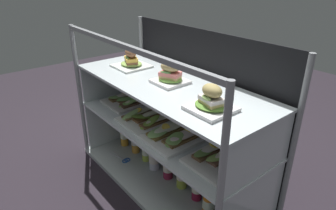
{
  "coord_description": "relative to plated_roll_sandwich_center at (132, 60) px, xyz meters",
  "views": [
    {
      "loc": [
        1.21,
        -0.98,
        1.27
      ],
      "look_at": [
        0.0,
        0.0,
        0.55
      ],
      "focal_mm": 31.88,
      "sensor_mm": 36.0,
      "label": 1
    }
  ],
  "objects": [
    {
      "name": "ground_plane",
      "position": [
        0.38,
        -0.0,
        -0.74
      ],
      "size": [
        6.0,
        6.0,
        0.02
      ],
      "primitive_type": "cube",
      "color": "#251F26",
      "rests_on": "ground"
    },
    {
      "name": "case_base_deck",
      "position": [
        0.38,
        -0.0,
        -0.71
      ],
      "size": [
        1.31,
        0.55,
        0.03
      ],
      "primitive_type": "cube",
      "color": "#B5C0C0",
      "rests_on": "ground"
    },
    {
      "name": "case_frame",
      "position": [
        0.38,
        0.17,
        -0.22
      ],
      "size": [
        1.31,
        0.55,
        0.94
      ],
      "color": "gray",
      "rests_on": "ground"
    },
    {
      "name": "riser_lower_tier",
      "position": [
        0.38,
        -0.0,
        -0.51
      ],
      "size": [
        1.25,
        0.49,
        0.37
      ],
      "color": "silver",
      "rests_on": "case_base_deck"
    },
    {
      "name": "shelf_lower_glass",
      "position": [
        0.38,
        -0.0,
        -0.32
      ],
      "size": [
        1.27,
        0.51,
        0.01
      ],
      "primitive_type": "cube",
      "color": "silver",
      "rests_on": "riser_lower_tier"
    },
    {
      "name": "riser_upper_tier",
      "position": [
        0.38,
        -0.0,
        -0.19
      ],
      "size": [
        1.25,
        0.49,
        0.26
      ],
      "color": "silver",
      "rests_on": "shelf_lower_glass"
    },
    {
      "name": "shelf_upper_glass",
      "position": [
        0.38,
        -0.0,
        -0.05
      ],
      "size": [
        1.27,
        0.51,
        0.01
      ],
      "primitive_type": "cube",
      "color": "silver",
      "rests_on": "riser_upper_tier"
    },
    {
      "name": "plated_roll_sandwich_center",
      "position": [
        0.0,
        0.0,
        0.0
      ],
      "size": [
        0.21,
        0.21,
        0.13
      ],
      "color": "white",
      "rests_on": "shelf_upper_glass"
    },
    {
      "name": "plated_roll_sandwich_right_of_center",
      "position": [
        0.38,
        0.0,
        0.0
      ],
      "size": [
        0.17,
        0.17,
        0.12
      ],
      "color": "white",
      "rests_on": "shelf_upper_glass"
    },
    {
      "name": "plated_roll_sandwich_near_right_corner",
      "position": [
        0.77,
        -0.07,
        -0.0
      ],
      "size": [
        0.19,
        0.19,
        0.12
      ],
      "color": "white",
      "rests_on": "shelf_upper_glass"
    },
    {
      "name": "open_sandwich_tray_center",
      "position": [
        -0.05,
        0.02,
        -0.3
      ],
      "size": [
        0.26,
        0.38,
        0.06
      ],
      "color": "white",
      "rests_on": "shelf_lower_glass"
    },
    {
      "name": "open_sandwich_tray_far_left",
      "position": [
        0.24,
        -0.03,
        -0.3
      ],
      "size": [
        0.26,
        0.38,
        0.06
      ],
      "color": "white",
      "rests_on": "shelf_lower_glass"
    },
    {
      "name": "open_sandwich_tray_left_of_center",
      "position": [
        0.51,
        -0.05,
        -0.29
      ],
      "size": [
        0.26,
        0.38,
        0.07
      ],
      "color": "white",
      "rests_on": "shelf_lower_glass"
    },
    {
      "name": "open_sandwich_tray_right_of_center",
      "position": [
        0.82,
        0.0,
        -0.29
      ],
      "size": [
        0.26,
        0.38,
        0.06
      ],
      "color": "white",
      "rests_on": "shelf_lower_glass"
    },
    {
      "name": "juice_bottle_back_center",
      "position": [
        -0.14,
        -0.02,
        -0.61
      ],
      "size": [
        0.06,
        0.06,
        0.22
      ],
      "color": "gold",
      "rests_on": "case_base_deck"
    },
    {
      "name": "juice_bottle_near_post",
      "position": [
        -0.0,
        -0.0,
        -0.59
      ],
      "size": [
        0.06,
        0.06,
        0.24
      ],
      "color": "gold",
      "rests_on": "case_base_deck"
    },
    {
      "name": "juice_bottle_front_fourth",
      "position": [
        0.13,
        -0.0,
        -0.62
      ],
      "size": [
        0.06,
        0.06,
        0.2
      ],
      "color": "#BDD74B",
      "rests_on": "case_base_deck"
    },
    {
      "name": "juice_bottle_front_right_end",
      "position": [
        0.24,
        -0.02,
        -0.6
      ],
      "size": [
        0.07,
        0.07,
        0.22
      ],
      "color": "silver",
      "rests_on": "case_base_deck"
    },
    {
      "name": "juice_bottle_tucked_behind",
      "position": [
        0.37,
        -0.0,
        -0.6
      ],
      "size": [
        0.06,
        0.06,
        0.24
      ],
      "color": "#9A2244",
      "rests_on": "case_base_deck"
    },
    {
      "name": "juice_bottle_front_left_end",
      "position": [
        0.5,
        0.01,
        -0.6
      ],
      "size": [
        0.07,
        0.07,
        0.24
      ],
      "color": "#B1C743",
      "rests_on": "case_base_deck"
    },
    {
      "name": "juice_bottle_front_second",
      "position": [
        0.63,
        0.0,
        -0.6
      ],
      "size": [
        0.06,
        0.06,
        0.22
      ],
      "color": "maroon",
      "rests_on": "case_base_deck"
    },
    {
      "name": "juice_bottle_back_left",
      "position": [
        0.75,
        -0.02,
        -0.62
      ],
      "size": [
        0.07,
        0.07,
        0.19
      ],
      "color": "orange",
      "rests_on": "case_base_deck"
    },
    {
      "name": "kitchen_scissors",
      "position": [
        0.03,
        -0.13,
        -0.69
      ],
      "size": [
        0.19,
        0.09,
        0.01
      ],
      "color": "silver",
      "rests_on": "case_base_deck"
    }
  ]
}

